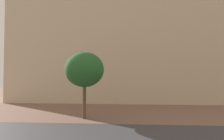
% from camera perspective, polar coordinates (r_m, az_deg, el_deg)
% --- Properties ---
extents(ground_plane, '(120.00, 120.00, 0.00)m').
position_cam_1_polar(ground_plane, '(11.92, -1.19, -16.71)').
color(ground_plane, brown).
extents(landmark_building, '(27.71, 13.63, 36.95)m').
position_cam_1_polar(landmark_building, '(33.67, 0.62, 12.07)').
color(landmark_building, beige).
rests_on(landmark_building, ground_plane).
extents(tree_curb_far, '(2.93, 2.93, 4.99)m').
position_cam_1_polar(tree_curb_far, '(16.74, -7.11, 0.06)').
color(tree_curb_far, brown).
rests_on(tree_curb_far, ground_plane).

